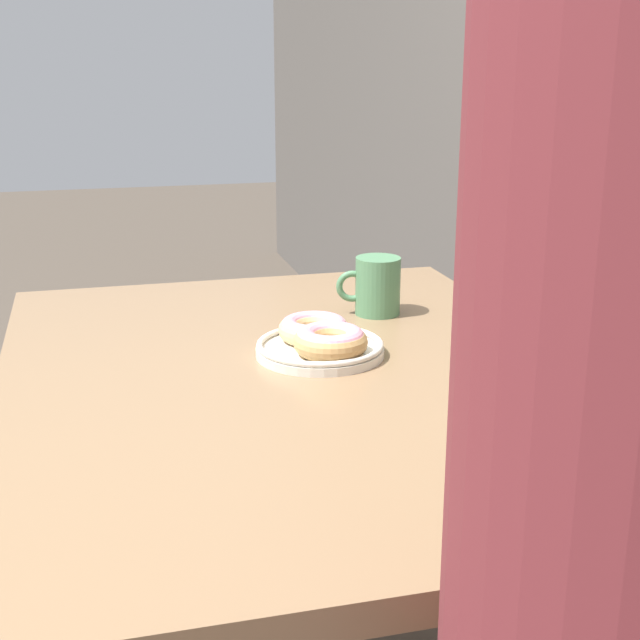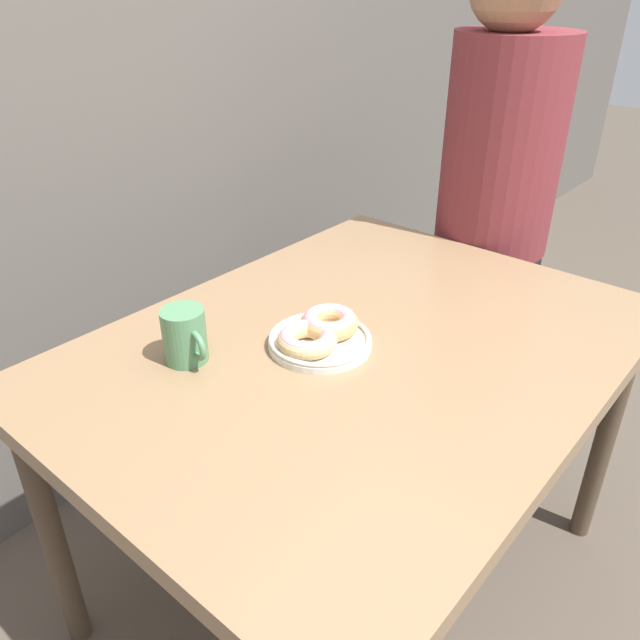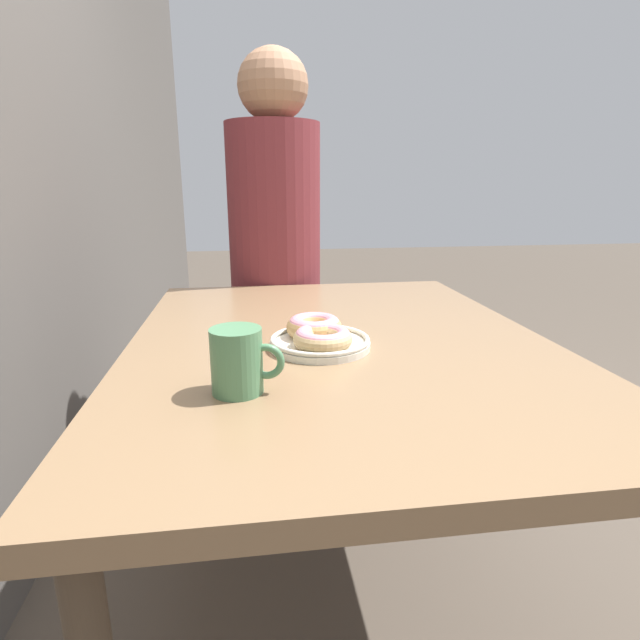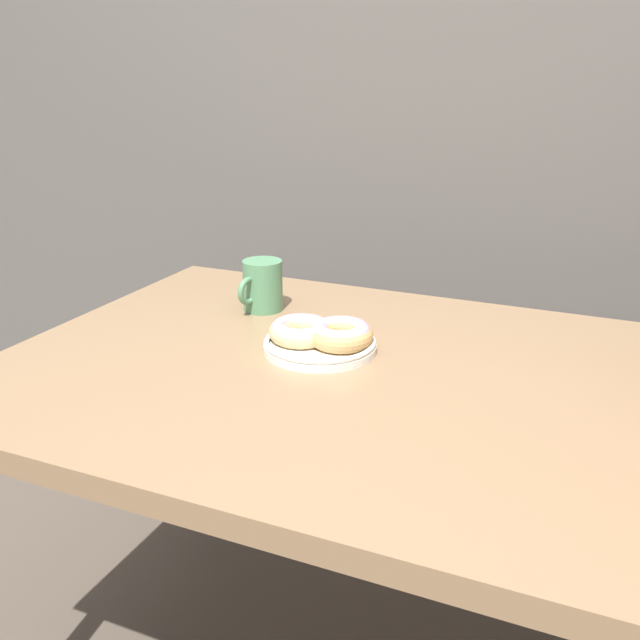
{
  "view_description": "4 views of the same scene",
  "coord_description": "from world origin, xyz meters",
  "px_view_note": "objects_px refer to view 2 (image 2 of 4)",
  "views": [
    {
      "loc": [
        1.26,
        0.01,
        1.19
      ],
      "look_at": [
        -0.06,
        0.35,
        0.78
      ],
      "focal_mm": 50.0,
      "sensor_mm": 36.0,
      "label": 1
    },
    {
      "loc": [
        -0.87,
        -0.34,
        1.38
      ],
      "look_at": [
        -0.06,
        0.35,
        0.78
      ],
      "focal_mm": 35.0,
      "sensor_mm": 36.0,
      "label": 2
    },
    {
      "loc": [
        -1.04,
        0.49,
        1.05
      ],
      "look_at": [
        -0.06,
        0.35,
        0.78
      ],
      "focal_mm": 28.0,
      "sensor_mm": 36.0,
      "label": 3
    },
    {
      "loc": [
        0.42,
        -0.76,
        1.22
      ],
      "look_at": [
        -0.06,
        0.35,
        0.78
      ],
      "focal_mm": 40.0,
      "sensor_mm": 36.0,
      "label": 4
    }
  ],
  "objects_px": {
    "dining_table": "(358,370)",
    "donut_plate": "(319,334)",
    "person_figure": "(496,203)",
    "coffee_mug": "(185,335)"
  },
  "relations": [
    {
      "from": "dining_table",
      "to": "donut_plate",
      "type": "height_order",
      "value": "donut_plate"
    },
    {
      "from": "coffee_mug",
      "to": "donut_plate",
      "type": "bearing_deg",
      "value": -37.8
    },
    {
      "from": "person_figure",
      "to": "coffee_mug",
      "type": "bearing_deg",
      "value": 173.71
    },
    {
      "from": "dining_table",
      "to": "coffee_mug",
      "type": "xyz_separation_m",
      "value": [
        -0.27,
        0.21,
        0.12
      ]
    },
    {
      "from": "coffee_mug",
      "to": "person_figure",
      "type": "relative_size",
      "value": 0.08
    },
    {
      "from": "coffee_mug",
      "to": "person_figure",
      "type": "xyz_separation_m",
      "value": [
        1.04,
        -0.12,
        0.01
      ]
    },
    {
      "from": "donut_plate",
      "to": "coffee_mug",
      "type": "relative_size",
      "value": 1.88
    },
    {
      "from": "coffee_mug",
      "to": "person_figure",
      "type": "distance_m",
      "value": 1.05
    },
    {
      "from": "dining_table",
      "to": "coffee_mug",
      "type": "distance_m",
      "value": 0.36
    },
    {
      "from": "donut_plate",
      "to": "person_figure",
      "type": "xyz_separation_m",
      "value": [
        0.84,
        0.04,
        0.04
      ]
    }
  ]
}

